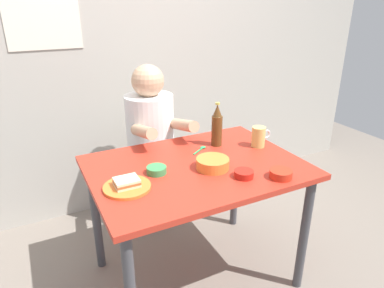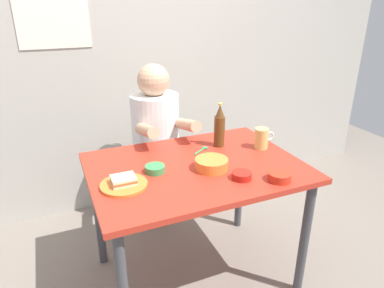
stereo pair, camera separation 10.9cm
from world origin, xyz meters
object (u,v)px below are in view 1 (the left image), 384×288
object	(u,v)px
stool	(153,180)
sandwich	(127,182)
sauce_bowl_chili	(281,174)
person_seated	(151,126)
plate_orange	(127,187)
dining_table	(196,180)
beer_mug	(259,137)
beer_bottle	(217,126)

from	to	relation	value
stool	sandwich	size ratio (longest dim) A/B	4.09
stool	sauce_bowl_chili	world-z (taller)	sauce_bowl_chili
person_seated	plate_orange	world-z (taller)	person_seated
dining_table	sauce_bowl_chili	size ratio (longest dim) A/B	10.00
plate_orange	beer_mug	xyz separation A→B (m)	(0.84, 0.13, 0.05)
dining_table	plate_orange	bearing A→B (deg)	-169.37
sandwich	plate_orange	bearing A→B (deg)	-165.96
beer_bottle	sandwich	bearing A→B (deg)	-157.62
plate_orange	person_seated	bearing A→B (deg)	61.63
stool	beer_mug	xyz separation A→B (m)	(0.47, -0.57, 0.45)
plate_orange	beer_bottle	distance (m)	0.69
person_seated	plate_orange	size ratio (longest dim) A/B	3.27
sauce_bowl_chili	beer_bottle	bearing A→B (deg)	98.02
sandwich	beer_bottle	distance (m)	0.69
plate_orange	sandwich	distance (m)	0.02
dining_table	beer_mug	xyz separation A→B (m)	(0.44, 0.06, 0.15)
beer_mug	sauce_bowl_chili	xyz separation A→B (m)	(-0.14, -0.37, -0.04)
person_seated	sauce_bowl_chili	distance (m)	0.98
beer_bottle	beer_mug	bearing A→B (deg)	-30.94
plate_orange	stool	bearing A→B (deg)	62.01
dining_table	beer_mug	bearing A→B (deg)	7.42
stool	sauce_bowl_chili	bearing A→B (deg)	-70.98
person_seated	sandwich	distance (m)	0.79
plate_orange	sauce_bowl_chili	distance (m)	0.74
dining_table	stool	xyz separation A→B (m)	(-0.02, 0.63, -0.30)
person_seated	beer_mug	bearing A→B (deg)	-50.29
person_seated	sauce_bowl_chili	size ratio (longest dim) A/B	6.54
dining_table	stool	size ratio (longest dim) A/B	2.44
dining_table	sandwich	xyz separation A→B (m)	(-0.40, -0.07, 0.13)
beer_mug	sauce_bowl_chili	world-z (taller)	beer_mug
stool	plate_orange	distance (m)	0.89
stool	sandwich	world-z (taller)	sandwich
sandwich	beer_bottle	xyz separation A→B (m)	(0.63, 0.26, 0.09)
beer_mug	beer_bottle	world-z (taller)	beer_bottle
sandwich	sauce_bowl_chili	size ratio (longest dim) A/B	1.00
beer_mug	stool	bearing A→B (deg)	129.15
beer_mug	dining_table	bearing A→B (deg)	-172.58
beer_mug	plate_orange	bearing A→B (deg)	-171.05
dining_table	plate_orange	size ratio (longest dim) A/B	5.00
person_seated	sauce_bowl_chili	world-z (taller)	person_seated
stool	sauce_bowl_chili	xyz separation A→B (m)	(0.32, -0.94, 0.41)
sandwich	beer_bottle	world-z (taller)	beer_bottle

